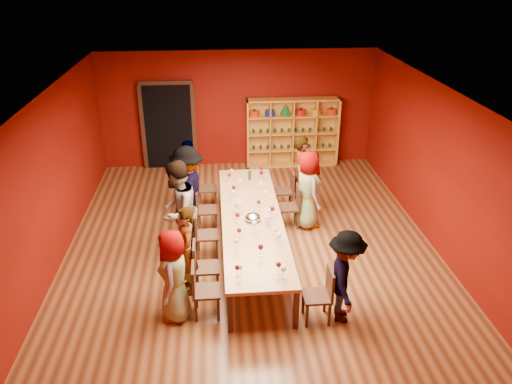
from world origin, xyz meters
TOP-DOWN VIEW (x-y plane):
  - room_shell at (0.00, 0.00)m, footprint 7.10×9.10m
  - tasting_table at (0.00, 0.00)m, footprint 1.10×4.50m
  - doorway at (-1.80, 4.43)m, footprint 1.40×0.17m
  - shelving_unit at (1.40, 4.32)m, footprint 2.40×0.40m
  - chair_person_left_0 at (-0.91, -1.74)m, footprint 0.42×0.42m
  - person_left_0 at (-1.31, -1.74)m, footprint 0.48×0.77m
  - chair_person_left_1 at (-0.91, -1.09)m, footprint 0.42×0.42m
  - person_left_1 at (-1.15, -1.09)m, footprint 0.51×0.63m
  - chair_person_left_2 at (-0.91, -0.04)m, footprint 0.42×0.42m
  - person_left_2 at (-1.33, -0.04)m, footprint 0.78×1.04m
  - chair_person_left_3 at (-0.91, 0.97)m, footprint 0.42×0.42m
  - person_left_3 at (-1.19, 0.97)m, footprint 0.68×1.23m
  - chair_person_left_4 at (-0.91, 2.00)m, footprint 0.42×0.42m
  - person_left_4 at (-1.21, 2.00)m, footprint 0.74×1.01m
  - chair_person_right_0 at (0.91, -2.00)m, footprint 0.42×0.42m
  - person_right_0 at (1.24, -2.00)m, footprint 0.57×1.03m
  - chair_person_right_3 at (0.91, 0.95)m, footprint 0.42×0.42m
  - person_right_3 at (1.21, 0.95)m, footprint 0.60×0.87m
  - chair_person_right_4 at (0.91, 1.73)m, footprint 0.42×0.42m
  - person_right_4 at (1.23, 1.73)m, footprint 0.52×0.67m
  - wine_glass_0 at (-0.29, -0.01)m, footprint 0.07×0.07m
  - wine_glass_1 at (0.31, -1.95)m, footprint 0.09×0.09m
  - wine_glass_2 at (0.04, -1.31)m, footprint 0.09×0.09m
  - wine_glass_3 at (0.31, -0.08)m, footprint 0.08×0.08m
  - wine_glass_4 at (0.33, 1.66)m, footprint 0.08×0.08m
  - wine_glass_5 at (0.34, -0.78)m, footprint 0.08×0.08m
  - wine_glass_6 at (-0.35, 1.67)m, footprint 0.07×0.07m
  - wine_glass_7 at (0.37, -0.02)m, footprint 0.09×0.09m
  - wine_glass_8 at (-0.28, 0.99)m, footprint 0.08×0.08m
  - wine_glass_9 at (-0.32, -1.81)m, footprint 0.08×0.08m
  - wine_glass_10 at (-0.29, 1.88)m, footprint 0.07×0.07m
  - wine_glass_11 at (-0.36, -1.82)m, footprint 0.08×0.08m
  - wine_glass_12 at (0.00, -0.55)m, footprint 0.09×0.09m
  - wine_glass_13 at (-0.27, -0.18)m, footprint 0.08×0.08m
  - wine_glass_14 at (0.36, 1.96)m, footprint 0.07×0.07m
  - wine_glass_15 at (-0.14, 1.22)m, footprint 0.09×0.09m
  - wine_glass_16 at (0.27, 1.03)m, footprint 0.09×0.09m
  - wine_glass_17 at (-0.33, -1.08)m, footprint 0.08×0.08m
  - wine_glass_18 at (0.16, 0.32)m, footprint 0.08×0.08m
  - wine_glass_19 at (-0.27, -0.73)m, footprint 0.08×0.08m
  - wine_glass_20 at (-0.31, 0.73)m, footprint 0.09×0.09m
  - wine_glass_21 at (0.26, -1.81)m, footprint 0.08×0.08m
  - wine_glass_22 at (0.37, -0.99)m, footprint 0.09×0.09m
  - wine_glass_23 at (0.34, 0.73)m, footprint 0.08×0.08m
  - spittoon_bowl at (0.01, -0.14)m, footprint 0.29×0.29m
  - carafe_a at (-0.24, 0.16)m, footprint 0.14×0.14m
  - carafe_b at (0.25, -0.35)m, footprint 0.11×0.11m
  - wine_bottle at (0.09, 1.71)m, footprint 0.08×0.08m

SIDE VIEW (x-z plane):
  - chair_person_left_0 at x=-0.91m, z-range 0.05..0.94m
  - chair_person_left_1 at x=-0.91m, z-range 0.05..0.94m
  - chair_person_left_2 at x=-0.91m, z-range 0.05..0.94m
  - chair_person_left_3 at x=-0.91m, z-range 0.05..0.94m
  - chair_person_left_4 at x=-0.91m, z-range 0.05..0.94m
  - chair_person_right_0 at x=0.91m, z-range 0.05..0.94m
  - chair_person_right_3 at x=0.91m, z-range 0.05..0.94m
  - chair_person_right_4 at x=0.91m, z-range 0.05..0.94m
  - tasting_table at x=0.00m, z-range 0.32..1.07m
  - person_left_0 at x=-1.31m, z-range 0.00..1.49m
  - person_right_0 at x=1.24m, z-range 0.00..1.51m
  - person_left_1 at x=-1.15m, z-range 0.00..1.54m
  - person_left_4 at x=-1.21m, z-range 0.00..1.57m
  - person_right_3 at x=1.21m, z-range 0.00..1.63m
  - spittoon_bowl at x=0.01m, z-range 0.74..0.90m
  - person_right_4 at x=1.23m, z-range 0.00..1.69m
  - wine_bottle at x=0.09m, z-range 0.72..0.99m
  - carafe_b at x=0.25m, z-range 0.74..0.97m
  - carafe_a at x=-0.24m, z-range 0.74..1.01m
  - wine_glass_0 at x=-0.29m, z-range 0.79..0.96m
  - wine_glass_10 at x=-0.29m, z-range 0.79..0.97m
  - wine_glass_6 at x=-0.35m, z-range 0.79..0.97m
  - wine_glass_14 at x=0.36m, z-range 0.79..0.97m
  - wine_glass_23 at x=0.34m, z-range 0.79..0.98m
  - wine_glass_11 at x=-0.36m, z-range 0.79..0.98m
  - wine_glass_9 at x=-0.32m, z-range 0.79..0.98m
  - wine_glass_18 at x=0.16m, z-range 0.79..0.99m
  - wine_glass_8 at x=-0.28m, z-range 0.79..0.99m
  - wine_glass_19 at x=-0.27m, z-range 0.79..0.99m
  - wine_glass_3 at x=0.31m, z-range 0.79..0.99m
  - wine_glass_13 at x=-0.27m, z-range 0.79..0.99m
  - wine_glass_21 at x=0.26m, z-range 0.79..0.99m
  - wine_glass_17 at x=-0.33m, z-range 0.80..1.00m
  - person_left_3 at x=-1.19m, z-range 0.00..1.79m
  - wine_glass_5 at x=0.34m, z-range 0.80..1.00m
  - wine_glass_4 at x=0.33m, z-range 0.80..1.01m
  - wine_glass_2 at x=0.04m, z-range 0.80..1.01m
  - wine_glass_20 at x=-0.31m, z-range 0.80..1.01m
  - wine_glass_22 at x=0.37m, z-range 0.80..1.01m
  - wine_glass_7 at x=0.37m, z-range 0.80..1.02m
  - wine_glass_12 at x=0.00m, z-range 0.80..1.02m
  - wine_glass_15 at x=-0.14m, z-range 0.80..1.02m
  - wine_glass_16 at x=0.27m, z-range 0.80..1.02m
  - wine_glass_1 at x=0.31m, z-range 0.80..1.02m
  - person_left_2 at x=-1.33m, z-range 0.00..1.89m
  - shelving_unit at x=1.40m, z-range 0.08..1.88m
  - doorway at x=-1.80m, z-range -0.03..2.27m
  - room_shell at x=0.00m, z-range -0.02..3.02m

